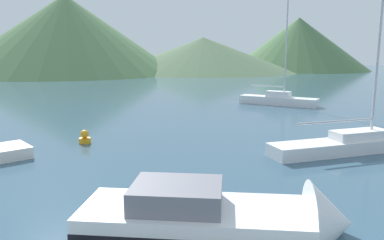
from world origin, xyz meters
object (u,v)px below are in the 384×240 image
(buoy_marker, at_px, (85,138))
(sailboat_middle, at_px, (278,99))
(sailboat_outer, at_px, (359,142))
(motorboat_near, at_px, (228,216))

(buoy_marker, bearing_deg, sailboat_middle, 40.40)
(sailboat_outer, height_order, buoy_marker, sailboat_outer)
(motorboat_near, xyz_separation_m, buoy_marker, (-5.23, 9.96, -0.06))
(sailboat_outer, relative_size, buoy_marker, 14.59)
(motorboat_near, distance_m, sailboat_middle, 24.12)
(sailboat_middle, distance_m, buoy_marker, 19.00)
(motorboat_near, bearing_deg, sailboat_outer, 54.40)
(buoy_marker, bearing_deg, motorboat_near, -62.30)
(motorboat_near, distance_m, buoy_marker, 11.25)
(buoy_marker, bearing_deg, sailboat_outer, -13.54)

